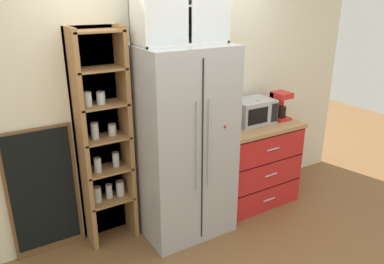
{
  "coord_description": "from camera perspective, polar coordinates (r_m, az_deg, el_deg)",
  "views": [
    {
      "loc": [
        -1.64,
        -2.85,
        2.25
      ],
      "look_at": [
        0.1,
        0.01,
        1.01
      ],
      "focal_mm": 35.06,
      "sensor_mm": 36.0,
      "label": 1
    }
  ],
  "objects": [
    {
      "name": "pantry_shelf_column",
      "position": [
        3.49,
        -13.4,
        -1.01
      ],
      "size": [
        0.49,
        0.3,
        2.01
      ],
      "color": "brown",
      "rests_on": "ground"
    },
    {
      "name": "bottle_cobalt",
      "position": [
        3.81,
        5.06,
        1.73
      ],
      "size": [
        0.06,
        0.06,
        0.25
      ],
      "color": "navy",
      "rests_on": "counter_cabinet"
    },
    {
      "name": "wall_back_cream",
      "position": [
        3.77,
        -4.37,
        5.19
      ],
      "size": [
        4.93,
        0.1,
        2.55
      ],
      "primitive_type": "cube",
      "color": "silver",
      "rests_on": "ground"
    },
    {
      "name": "upper_cabinet",
      "position": [
        3.34,
        -1.98,
        18.68
      ],
      "size": [
        0.81,
        0.32,
        0.64
      ],
      "color": "silver",
      "rests_on": "refrigerator"
    },
    {
      "name": "ground_plane",
      "position": [
        3.99,
        -1.15,
        -14.13
      ],
      "size": [
        10.62,
        10.62,
        0.0
      ],
      "primitive_type": "plane",
      "color": "brown"
    },
    {
      "name": "counter_cabinet",
      "position": [
        4.28,
        9.24,
        -4.66
      ],
      "size": [
        0.96,
        0.61,
        0.93
      ],
      "color": "red",
      "rests_on": "ground"
    },
    {
      "name": "mug_charcoal",
      "position": [
        3.92,
        6.05,
        1.2
      ],
      "size": [
        0.12,
        0.09,
        0.09
      ],
      "color": "#2D2D33",
      "rests_on": "counter_cabinet"
    },
    {
      "name": "microwave",
      "position": [
        4.09,
        9.18,
        3.13
      ],
      "size": [
        0.44,
        0.33,
        0.26
      ],
      "color": "#ADAFB5",
      "rests_on": "counter_cabinet"
    },
    {
      "name": "bottle_green",
      "position": [
        4.06,
        9.8,
        2.71
      ],
      "size": [
        0.06,
        0.06,
        0.26
      ],
      "color": "#285B33",
      "rests_on": "counter_cabinet"
    },
    {
      "name": "coffee_maker",
      "position": [
        4.28,
        13.12,
        3.98
      ],
      "size": [
        0.17,
        0.2,
        0.31
      ],
      "color": "red",
      "rests_on": "counter_cabinet"
    },
    {
      "name": "refrigerator",
      "position": [
        3.56,
        -1.37,
        -1.68
      ],
      "size": [
        0.85,
        0.69,
        1.84
      ],
      "color": "#ADAFB5",
      "rests_on": "ground"
    },
    {
      "name": "chalkboard_menu",
      "position": [
        3.6,
        -21.69,
        -8.52
      ],
      "size": [
        0.6,
        0.04,
        1.2
      ],
      "color": "brown",
      "rests_on": "ground"
    }
  ]
}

